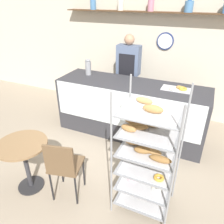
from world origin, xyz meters
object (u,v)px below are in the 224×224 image
at_px(person_worker, 128,74).
at_px(coffee_carafe, 88,67).
at_px(cafe_chair, 63,165).
at_px(pastry_rack, 147,158).
at_px(donut_tray_counter, 178,89).
at_px(cafe_table, 24,155).

bearing_deg(person_worker, coffee_carafe, -138.50).
distance_m(cafe_chair, coffee_carafe, 2.14).
height_order(pastry_rack, person_worker, person_worker).
height_order(pastry_rack, coffee_carafe, pastry_rack).
distance_m(pastry_rack, donut_tray_counter, 1.56).
xyz_separation_m(pastry_rack, donut_tray_counter, (0.06, 1.53, 0.28)).
bearing_deg(donut_tray_counter, person_worker, 150.36).
height_order(cafe_table, coffee_carafe, coffee_carafe).
distance_m(pastry_rack, cafe_chair, 1.01).
bearing_deg(coffee_carafe, pastry_rack, -44.18).
height_order(pastry_rack, donut_tray_counter, pastry_rack).
xyz_separation_m(cafe_chair, donut_tray_counter, (1.00, 1.85, 0.47)).
height_order(person_worker, donut_tray_counter, person_worker).
height_order(cafe_chair, donut_tray_counter, donut_tray_counter).
height_order(person_worker, cafe_chair, person_worker).
bearing_deg(person_worker, cafe_table, -100.75).
height_order(coffee_carafe, donut_tray_counter, coffee_carafe).
height_order(person_worker, cafe_table, person_worker).
bearing_deg(cafe_table, cafe_chair, 5.03).
bearing_deg(person_worker, pastry_rack, -64.29).
distance_m(cafe_table, coffee_carafe, 2.07).
bearing_deg(cafe_table, coffee_carafe, 94.01).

